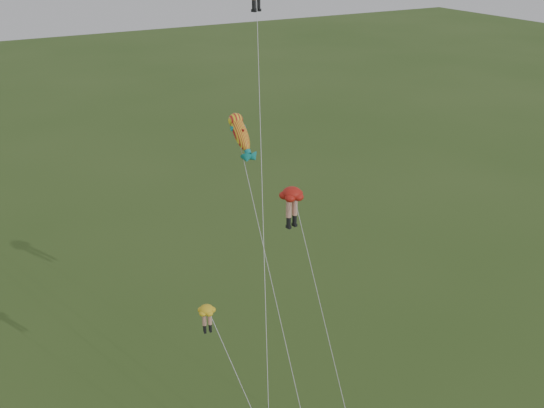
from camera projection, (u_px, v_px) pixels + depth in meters
legs_kite_red_mid at (293, 200)px, 34.21m from camera, size 1.68×9.36×12.91m
legs_kite_yellow at (211, 322)px, 30.20m from camera, size 2.07×8.45×9.06m
fish_kite at (241, 135)px, 34.56m from camera, size 2.75×14.26×16.75m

